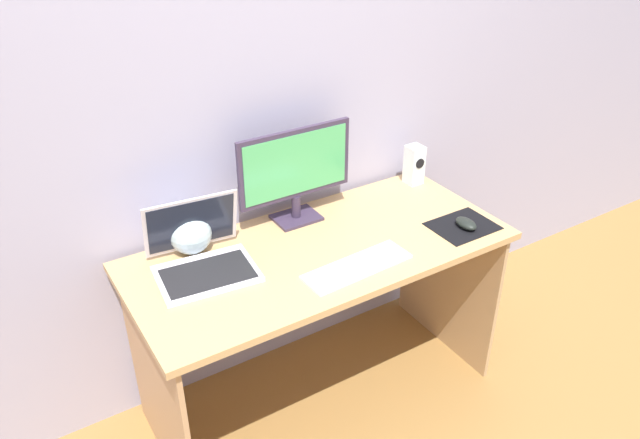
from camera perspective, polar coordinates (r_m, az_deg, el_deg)
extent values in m
plane|color=olive|center=(2.81, 0.05, -15.57)|extent=(8.00, 8.00, 0.00)
cube|color=#A29FB9|center=(2.41, -4.72, 11.55)|extent=(6.00, 0.04, 2.50)
cube|color=tan|center=(2.34, 0.05, -2.86)|extent=(1.44, 0.65, 0.03)
cube|color=tan|center=(2.37, -14.54, -15.25)|extent=(0.02, 0.61, 0.73)
cube|color=tan|center=(2.91, 11.54, -5.13)|extent=(0.02, 0.61, 0.73)
cube|color=#382C43|center=(2.51, -2.18, 0.18)|extent=(0.18, 0.14, 0.01)
cylinder|color=#382C43|center=(2.49, -2.20, 1.22)|extent=(0.04, 0.04, 0.09)
cube|color=#382C43|center=(2.40, -2.29, 5.10)|extent=(0.48, 0.02, 0.28)
cube|color=#4CB266|center=(2.39, -2.17, 5.02)|extent=(0.45, 0.00, 0.24)
cube|color=white|center=(2.79, 8.59, 4.97)|extent=(0.07, 0.07, 0.18)
cylinder|color=black|center=(2.75, 9.13, 5.07)|extent=(0.04, 0.00, 0.04)
cube|color=silver|center=(2.21, -10.29, -4.91)|extent=(0.36, 0.28, 0.02)
cube|color=black|center=(2.20, -10.21, -4.87)|extent=(0.32, 0.22, 0.00)
cube|color=silver|center=(2.27, -11.69, -0.38)|extent=(0.35, 0.10, 0.23)
cube|color=#1E2333|center=(2.27, -11.66, -0.41)|extent=(0.32, 0.09, 0.20)
sphere|color=silver|center=(2.32, -11.77, -1.26)|extent=(0.16, 0.16, 0.16)
cube|color=white|center=(2.22, 3.41, -4.32)|extent=(0.42, 0.15, 0.01)
cube|color=black|center=(2.53, 12.89, -0.58)|extent=(0.25, 0.20, 0.00)
ellipsoid|color=black|center=(2.51, 13.20, -0.36)|extent=(0.06, 0.10, 0.04)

